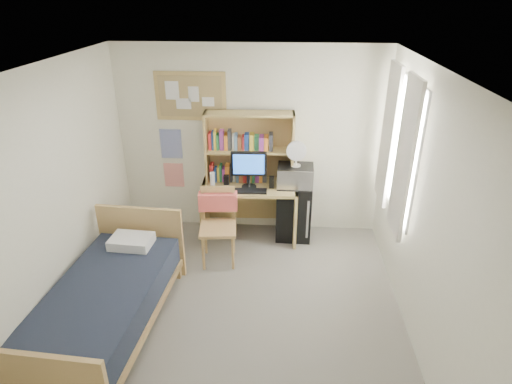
# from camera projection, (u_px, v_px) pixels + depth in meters

# --- Properties ---
(floor) EXTENTS (3.60, 4.20, 0.02)m
(floor) POSITION_uv_depth(u_px,v_px,m) (234.00, 324.00, 4.53)
(floor) COLOR gray
(floor) RESTS_ON ground
(ceiling) EXTENTS (3.60, 4.20, 0.02)m
(ceiling) POSITION_uv_depth(u_px,v_px,m) (227.00, 72.00, 3.40)
(ceiling) COLOR silver
(ceiling) RESTS_ON wall_back
(wall_back) EXTENTS (3.60, 0.04, 2.60)m
(wall_back) POSITION_uv_depth(u_px,v_px,m) (250.00, 142.00, 5.85)
(wall_back) COLOR white
(wall_back) RESTS_ON floor
(wall_left) EXTENTS (0.04, 4.20, 2.60)m
(wall_left) POSITION_uv_depth(u_px,v_px,m) (44.00, 209.00, 4.07)
(wall_left) COLOR white
(wall_left) RESTS_ON floor
(wall_right) EXTENTS (0.04, 4.20, 2.60)m
(wall_right) POSITION_uv_depth(u_px,v_px,m) (430.00, 222.00, 3.84)
(wall_right) COLOR white
(wall_right) RESTS_ON floor
(window_unit) EXTENTS (0.10, 1.40, 1.70)m
(window_unit) POSITION_uv_depth(u_px,v_px,m) (398.00, 146.00, 4.80)
(window_unit) COLOR white
(window_unit) RESTS_ON wall_right
(curtain_left) EXTENTS (0.04, 0.55, 1.70)m
(curtain_left) POSITION_uv_depth(u_px,v_px,m) (404.00, 159.00, 4.44)
(curtain_left) COLOR white
(curtain_left) RESTS_ON wall_right
(curtain_right) EXTENTS (0.04, 0.55, 1.70)m
(curtain_right) POSITION_uv_depth(u_px,v_px,m) (388.00, 135.00, 5.16)
(curtain_right) COLOR white
(curtain_right) RESTS_ON wall_right
(bulletin_board) EXTENTS (0.94, 0.03, 0.64)m
(bulletin_board) POSITION_uv_depth(u_px,v_px,m) (191.00, 96.00, 5.62)
(bulletin_board) COLOR tan
(bulletin_board) RESTS_ON wall_back
(poster_wave) EXTENTS (0.30, 0.01, 0.42)m
(poster_wave) POSITION_uv_depth(u_px,v_px,m) (171.00, 144.00, 5.93)
(poster_wave) COLOR #263698
(poster_wave) RESTS_ON wall_back
(poster_japan) EXTENTS (0.28, 0.01, 0.36)m
(poster_japan) POSITION_uv_depth(u_px,v_px,m) (174.00, 175.00, 6.13)
(poster_japan) COLOR red
(poster_japan) RESTS_ON wall_back
(desk) EXTENTS (1.31, 0.69, 0.80)m
(desk) POSITION_uv_depth(u_px,v_px,m) (249.00, 212.00, 5.93)
(desk) COLOR tan
(desk) RESTS_ON floor
(desk_chair) EXTENTS (0.54, 0.54, 0.99)m
(desk_chair) POSITION_uv_depth(u_px,v_px,m) (218.00, 228.00, 5.35)
(desk_chair) COLOR tan
(desk_chair) RESTS_ON floor
(mini_fridge) EXTENTS (0.49, 0.49, 0.80)m
(mini_fridge) POSITION_uv_depth(u_px,v_px,m) (294.00, 210.00, 5.96)
(mini_fridge) COLOR black
(mini_fridge) RESTS_ON floor
(bed) EXTENTS (1.13, 2.06, 0.55)m
(bed) POSITION_uv_depth(u_px,v_px,m) (106.00, 308.00, 4.33)
(bed) COLOR black
(bed) RESTS_ON floor
(hutch) EXTENTS (1.18, 0.35, 0.96)m
(hutch) POSITION_uv_depth(u_px,v_px,m) (249.00, 148.00, 5.68)
(hutch) COLOR tan
(hutch) RESTS_ON desk
(monitor) EXTENTS (0.47, 0.06, 0.50)m
(monitor) POSITION_uv_depth(u_px,v_px,m) (249.00, 170.00, 5.59)
(monitor) COLOR black
(monitor) RESTS_ON desk
(keyboard) EXTENTS (0.48, 0.17, 0.02)m
(keyboard) POSITION_uv_depth(u_px,v_px,m) (249.00, 191.00, 5.57)
(keyboard) COLOR black
(keyboard) RESTS_ON desk
(speaker_left) EXTENTS (0.07, 0.07, 0.17)m
(speaker_left) POSITION_uv_depth(u_px,v_px,m) (226.00, 181.00, 5.67)
(speaker_left) COLOR black
(speaker_left) RESTS_ON desk
(speaker_right) EXTENTS (0.07, 0.07, 0.16)m
(speaker_right) POSITION_uv_depth(u_px,v_px,m) (272.00, 182.00, 5.66)
(speaker_right) COLOR black
(speaker_right) RESTS_ON desk
(water_bottle) EXTENTS (0.07, 0.07, 0.22)m
(water_bottle) POSITION_uv_depth(u_px,v_px,m) (212.00, 180.00, 5.63)
(water_bottle) COLOR white
(water_bottle) RESTS_ON desk
(hoodie) EXTENTS (0.50, 0.20, 0.23)m
(hoodie) POSITION_uv_depth(u_px,v_px,m) (218.00, 201.00, 5.41)
(hoodie) COLOR #F7685E
(hoodie) RESTS_ON desk_chair
(microwave) EXTENTS (0.48, 0.37, 0.27)m
(microwave) POSITION_uv_depth(u_px,v_px,m) (295.00, 175.00, 5.71)
(microwave) COLOR silver
(microwave) RESTS_ON mini_fridge
(desk_fan) EXTENTS (0.27, 0.27, 0.32)m
(desk_fan) POSITION_uv_depth(u_px,v_px,m) (296.00, 154.00, 5.58)
(desk_fan) COLOR white
(desk_fan) RESTS_ON microwave
(pillow) EXTENTS (0.48, 0.35, 0.11)m
(pillow) POSITION_uv_depth(u_px,v_px,m) (131.00, 241.00, 4.86)
(pillow) COLOR white
(pillow) RESTS_ON bed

